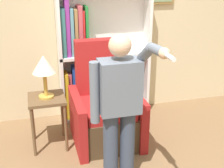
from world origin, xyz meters
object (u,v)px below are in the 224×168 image
(bookcase, at_px, (92,59))
(armchair, at_px, (105,112))
(side_table, at_px, (47,107))
(person_standing, at_px, (120,105))
(table_lamp, at_px, (44,66))

(bookcase, height_order, armchair, bookcase)
(armchair, relative_size, side_table, 1.90)
(bookcase, distance_m, side_table, 1.01)
(armchair, xyz_separation_m, person_standing, (-0.06, -0.87, 0.51))
(table_lamp, bearing_deg, person_standing, -53.66)
(armchair, xyz_separation_m, table_lamp, (-0.71, 0.01, 0.66))
(bookcase, bearing_deg, armchair, -88.63)
(bookcase, xyz_separation_m, side_table, (-0.69, -0.66, -0.34))
(armchair, xyz_separation_m, side_table, (-0.71, 0.01, 0.15))
(armchair, distance_m, person_standing, 1.01)
(armchair, bearing_deg, person_standing, -94.00)
(bookcase, distance_m, table_lamp, 0.97)
(side_table, xyz_separation_m, table_lamp, (-0.00, 0.00, 0.51))
(bookcase, distance_m, person_standing, 1.54)
(bookcase, height_order, person_standing, bookcase)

